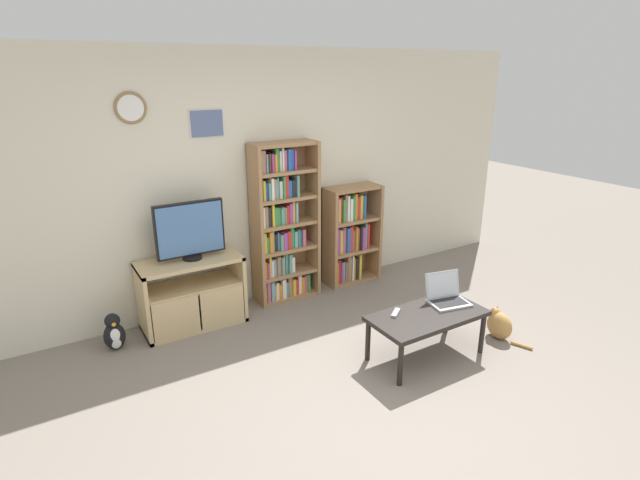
{
  "coord_description": "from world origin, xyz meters",
  "views": [
    {
      "loc": [
        -1.99,
        -2.33,
        2.39
      ],
      "look_at": [
        0.2,
        1.27,
        0.94
      ],
      "focal_mm": 28.0,
      "sensor_mm": 36.0,
      "label": 1
    }
  ],
  "objects_px": {
    "bookshelf_tall": "(281,226)",
    "penguin_figurine": "(114,333)",
    "television": "(190,231)",
    "tv_stand": "(193,293)",
    "bookshelf_short": "(348,235)",
    "remote_near_laptop": "(396,313)",
    "laptop": "(446,295)",
    "coffee_table": "(427,318)",
    "cat": "(499,324)"
  },
  "relations": [
    {
      "from": "bookshelf_tall",
      "to": "penguin_figurine",
      "type": "height_order",
      "value": "bookshelf_tall"
    },
    {
      "from": "bookshelf_short",
      "to": "coffee_table",
      "type": "xyz_separation_m",
      "value": [
        -0.35,
        -1.71,
        -0.2
      ]
    },
    {
      "from": "remote_near_laptop",
      "to": "penguin_figurine",
      "type": "relative_size",
      "value": 0.45
    },
    {
      "from": "tv_stand",
      "to": "remote_near_laptop",
      "type": "height_order",
      "value": "tv_stand"
    },
    {
      "from": "coffee_table",
      "to": "tv_stand",
      "type": "bearing_deg",
      "value": 134.09
    },
    {
      "from": "cat",
      "to": "bookshelf_tall",
      "type": "bearing_deg",
      "value": 126.16
    },
    {
      "from": "television",
      "to": "coffee_table",
      "type": "height_order",
      "value": "television"
    },
    {
      "from": "coffee_table",
      "to": "penguin_figurine",
      "type": "bearing_deg",
      "value": 146.26
    },
    {
      "from": "tv_stand",
      "to": "television",
      "type": "bearing_deg",
      "value": 37.26
    },
    {
      "from": "bookshelf_tall",
      "to": "laptop",
      "type": "bearing_deg",
      "value": -63.6
    },
    {
      "from": "coffee_table",
      "to": "remote_near_laptop",
      "type": "relative_size",
      "value": 6.54
    },
    {
      "from": "bookshelf_tall",
      "to": "coffee_table",
      "type": "xyz_separation_m",
      "value": [
        0.51,
        -1.71,
        -0.45
      ]
    },
    {
      "from": "bookshelf_tall",
      "to": "remote_near_laptop",
      "type": "bearing_deg",
      "value": -79.97
    },
    {
      "from": "tv_stand",
      "to": "bookshelf_tall",
      "type": "distance_m",
      "value": 1.14
    },
    {
      "from": "bookshelf_tall",
      "to": "bookshelf_short",
      "type": "relative_size",
      "value": 1.49
    },
    {
      "from": "remote_near_laptop",
      "to": "bookshelf_tall",
      "type": "bearing_deg",
      "value": 153.59
    },
    {
      "from": "television",
      "to": "bookshelf_short",
      "type": "bearing_deg",
      "value": 2.75
    },
    {
      "from": "bookshelf_short",
      "to": "laptop",
      "type": "relative_size",
      "value": 2.94
    },
    {
      "from": "television",
      "to": "remote_near_laptop",
      "type": "distance_m",
      "value": 2.02
    },
    {
      "from": "tv_stand",
      "to": "cat",
      "type": "height_order",
      "value": "tv_stand"
    },
    {
      "from": "penguin_figurine",
      "to": "television",
      "type": "bearing_deg",
      "value": 6.51
    },
    {
      "from": "television",
      "to": "remote_near_laptop",
      "type": "height_order",
      "value": "television"
    },
    {
      "from": "bookshelf_short",
      "to": "laptop",
      "type": "xyz_separation_m",
      "value": [
        -0.06,
        -1.63,
        -0.09
      ]
    },
    {
      "from": "tv_stand",
      "to": "coffee_table",
      "type": "xyz_separation_m",
      "value": [
        1.54,
        -1.59,
        0.03
      ]
    },
    {
      "from": "coffee_table",
      "to": "laptop",
      "type": "relative_size",
      "value": 2.61
    },
    {
      "from": "coffee_table",
      "to": "laptop",
      "type": "bearing_deg",
      "value": 15.82
    },
    {
      "from": "remote_near_laptop",
      "to": "penguin_figurine",
      "type": "distance_m",
      "value": 2.5
    },
    {
      "from": "television",
      "to": "laptop",
      "type": "distance_m",
      "value": 2.41
    },
    {
      "from": "television",
      "to": "coffee_table",
      "type": "distance_m",
      "value": 2.29
    },
    {
      "from": "bookshelf_short",
      "to": "cat",
      "type": "relative_size",
      "value": 2.55
    },
    {
      "from": "television",
      "to": "cat",
      "type": "xyz_separation_m",
      "value": [
        2.31,
        -1.74,
        -0.83
      ]
    },
    {
      "from": "bookshelf_tall",
      "to": "cat",
      "type": "height_order",
      "value": "bookshelf_tall"
    },
    {
      "from": "television",
      "to": "bookshelf_short",
      "type": "height_order",
      "value": "television"
    },
    {
      "from": "tv_stand",
      "to": "remote_near_laptop",
      "type": "bearing_deg",
      "value": -48.03
    },
    {
      "from": "bookshelf_tall",
      "to": "cat",
      "type": "xyz_separation_m",
      "value": [
        1.32,
        -1.83,
        -0.69
      ]
    },
    {
      "from": "penguin_figurine",
      "to": "tv_stand",
      "type": "bearing_deg",
      "value": 4.69
    },
    {
      "from": "television",
      "to": "laptop",
      "type": "relative_size",
      "value": 1.67
    },
    {
      "from": "bookshelf_tall",
      "to": "penguin_figurine",
      "type": "relative_size",
      "value": 4.9
    },
    {
      "from": "bookshelf_tall",
      "to": "remote_near_laptop",
      "type": "relative_size",
      "value": 10.96
    },
    {
      "from": "coffee_table",
      "to": "cat",
      "type": "xyz_separation_m",
      "value": [
        0.81,
        -0.12,
        -0.23
      ]
    },
    {
      "from": "bookshelf_short",
      "to": "remote_near_laptop",
      "type": "distance_m",
      "value": 1.68
    },
    {
      "from": "tv_stand",
      "to": "laptop",
      "type": "xyz_separation_m",
      "value": [
        1.84,
        -1.51,
        0.14
      ]
    },
    {
      "from": "tv_stand",
      "to": "television",
      "type": "relative_size",
      "value": 1.49
    },
    {
      "from": "television",
      "to": "bookshelf_tall",
      "type": "xyz_separation_m",
      "value": [
        0.99,
        0.09,
        -0.14
      ]
    },
    {
      "from": "remote_near_laptop",
      "to": "laptop",
      "type": "bearing_deg",
      "value": 47.62
    },
    {
      "from": "bookshelf_tall",
      "to": "cat",
      "type": "bearing_deg",
      "value": -54.14
    },
    {
      "from": "laptop",
      "to": "remote_near_laptop",
      "type": "xyz_separation_m",
      "value": [
        -0.53,
        0.06,
        -0.05
      ]
    },
    {
      "from": "coffee_table",
      "to": "remote_near_laptop",
      "type": "distance_m",
      "value": 0.28
    },
    {
      "from": "cat",
      "to": "penguin_figurine",
      "type": "bearing_deg",
      "value": 152.32
    },
    {
      "from": "television",
      "to": "coffee_table",
      "type": "xyz_separation_m",
      "value": [
        1.5,
        -1.62,
        -0.59
      ]
    }
  ]
}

